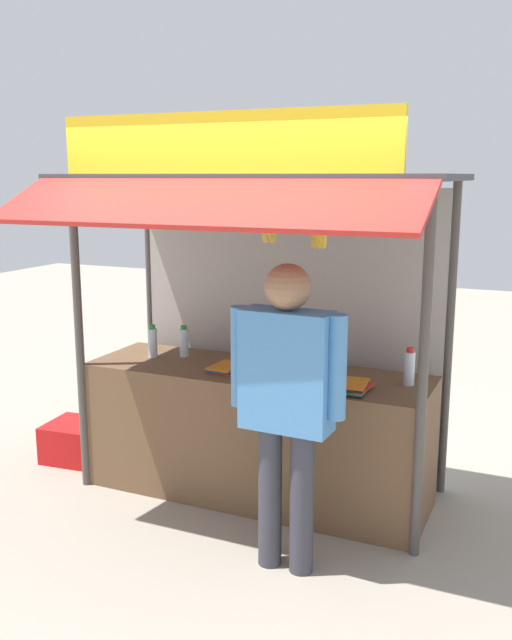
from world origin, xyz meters
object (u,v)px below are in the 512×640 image
(water_bottle_rear_center, at_px, (244,341))
(magazine_stack_back_right, at_px, (354,387))
(magazine_stack_mid_left, at_px, (226,367))
(plastic_crate, at_px, (75,441))
(water_bottle_front_left, at_px, (184,342))
(water_bottle_right, at_px, (153,342))
(water_bottle_back_left, at_px, (409,368))
(vendor_person, at_px, (287,391))
(banana_bunch_inner_right, at_px, (269,230))
(banana_bunch_rightmost, at_px, (320,235))
(water_bottle_center, at_px, (323,357))

(water_bottle_rear_center, height_order, magazine_stack_back_right, water_bottle_rear_center)
(magazine_stack_mid_left, distance_m, plastic_crate, 1.57)
(water_bottle_front_left, xyz_separation_m, water_bottle_right, (-0.20, -0.11, 0.00))
(water_bottle_back_left, xyz_separation_m, magazine_stack_back_right, (-0.28, -0.27, -0.09))
(water_bottle_front_left, distance_m, water_bottle_back_left, 1.66)
(water_bottle_back_left, distance_m, vendor_person, 1.01)
(water_bottle_rear_center, height_order, plastic_crate, water_bottle_rear_center)
(water_bottle_rear_center, bearing_deg, plastic_crate, -168.17)
(water_bottle_front_left, height_order, water_bottle_back_left, water_bottle_back_left)
(water_bottle_back_left, relative_size, banana_bunch_inner_right, 0.91)
(water_bottle_right, relative_size, banana_bunch_rightmost, 0.85)
(vendor_person, height_order, plastic_crate, vendor_person)
(water_bottle_right, bearing_deg, magazine_stack_mid_left, -8.24)
(water_bottle_back_left, xyz_separation_m, water_bottle_rear_center, (-1.23, 0.18, 0.01))
(water_bottle_center, bearing_deg, banana_bunch_rightmost, -74.80)
(water_bottle_front_left, xyz_separation_m, water_bottle_back_left, (1.66, -0.04, 0.00))
(water_bottle_center, relative_size, water_bottle_rear_center, 0.85)
(plastic_crate, bearing_deg, water_bottle_right, 2.78)
(water_bottle_right, bearing_deg, water_bottle_rear_center, 21.59)
(water_bottle_right, height_order, vendor_person, vendor_person)
(banana_bunch_rightmost, bearing_deg, magazine_stack_mid_left, 153.84)
(water_bottle_center, distance_m, banana_bunch_inner_right, 1.07)
(water_bottle_front_left, relative_size, plastic_crate, 0.55)
(magazine_stack_mid_left, bearing_deg, water_bottle_center, 17.92)
(water_bottle_rear_center, bearing_deg, banana_bunch_inner_right, -55.66)
(water_bottle_back_left, xyz_separation_m, vendor_person, (-0.48, -0.88, 0.04))
(magazine_stack_back_right, bearing_deg, water_bottle_back_left, 44.23)
(water_bottle_back_left, relative_size, magazine_stack_mid_left, 0.86)
(water_bottle_front_left, distance_m, water_bottle_rear_center, 0.45)
(water_bottle_center, relative_size, vendor_person, 0.13)
(water_bottle_back_left, relative_size, water_bottle_rear_center, 0.89)
(water_bottle_center, distance_m, magazine_stack_mid_left, 0.67)
(water_bottle_back_left, distance_m, plastic_crate, 2.73)
(water_bottle_front_left, xyz_separation_m, plastic_crate, (-0.92, -0.14, -0.86))
(vendor_person, distance_m, plastic_crate, 2.42)
(magazine_stack_back_right, distance_m, banana_bunch_rightmost, 1.00)
(magazine_stack_mid_left, xyz_separation_m, plastic_crate, (-1.37, 0.06, -0.77))
(banana_bunch_rightmost, bearing_deg, water_bottle_front_left, 154.43)
(water_bottle_right, distance_m, magazine_stack_back_right, 1.59)
(water_bottle_center, relative_size, plastic_crate, 0.55)
(water_bottle_rear_center, distance_m, banana_bunch_inner_right, 1.24)
(water_bottle_right, bearing_deg, banana_bunch_rightmost, -18.55)
(water_bottle_front_left, distance_m, magazine_stack_back_right, 1.41)
(water_bottle_center, xyz_separation_m, banana_bunch_inner_right, (-0.15, -0.59, 0.88))
(water_bottle_front_left, distance_m, banana_bunch_inner_right, 1.41)
(banana_bunch_inner_right, distance_m, plastic_crate, 2.58)
(plastic_crate, bearing_deg, banana_bunch_inner_right, -13.61)
(banana_bunch_rightmost, relative_size, plastic_crate, 0.68)
(water_bottle_center, xyz_separation_m, water_bottle_rear_center, (-0.65, 0.14, 0.02))
(banana_bunch_rightmost, distance_m, plastic_crate, 2.80)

